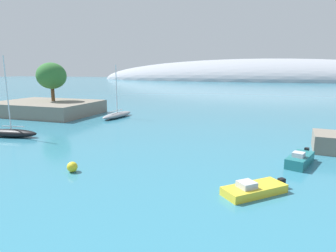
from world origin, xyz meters
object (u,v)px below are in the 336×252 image
tree_clump_shore (51,76)px  motorboat_yellow_foreground (254,189)px  sailboat_black_mid_mooring (11,132)px  sailboat_grey_near_shore (117,115)px  mooring_buoy_yellow (72,167)px  motorboat_teal_alongside_breakwater (300,160)px

tree_clump_shore → motorboat_yellow_foreground: tree_clump_shore is taller
tree_clump_shore → sailboat_black_mid_mooring: size_ratio=0.72×
sailboat_grey_near_shore → motorboat_yellow_foreground: size_ratio=2.09×
motorboat_yellow_foreground → mooring_buoy_yellow: 14.18m
motorboat_yellow_foreground → motorboat_teal_alongside_breakwater: (3.53, 7.48, 0.16)m
tree_clump_shore → sailboat_grey_near_shore: size_ratio=0.79×
tree_clump_shore → sailboat_grey_near_shore: tree_clump_shore is taller
sailboat_black_mid_mooring → mooring_buoy_yellow: 16.96m
tree_clump_shore → motorboat_teal_alongside_breakwater: bearing=-23.2°
motorboat_yellow_foreground → motorboat_teal_alongside_breakwater: size_ratio=0.96×
sailboat_grey_near_shore → motorboat_teal_alongside_breakwater: sailboat_grey_near_shore is taller
motorboat_teal_alongside_breakwater → mooring_buoy_yellow: motorboat_teal_alongside_breakwater is taller
mooring_buoy_yellow → sailboat_grey_near_shore: bearing=111.2°
tree_clump_shore → motorboat_teal_alongside_breakwater: size_ratio=1.58×
tree_clump_shore → sailboat_grey_near_shore: bearing=-1.7°
sailboat_grey_near_shore → mooring_buoy_yellow: (9.76, -25.20, -0.10)m
sailboat_grey_near_shore → sailboat_black_mid_mooring: 18.05m
sailboat_grey_near_shore → motorboat_yellow_foreground: bearing=-130.0°
tree_clump_shore → motorboat_teal_alongside_breakwater: tree_clump_shore is taller
sailboat_black_mid_mooring → motorboat_yellow_foreground: size_ratio=2.27×
motorboat_teal_alongside_breakwater → mooring_buoy_yellow: size_ratio=5.34×
mooring_buoy_yellow → tree_clump_shore: bearing=132.6°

